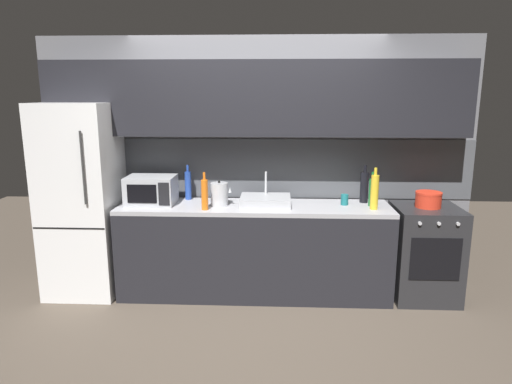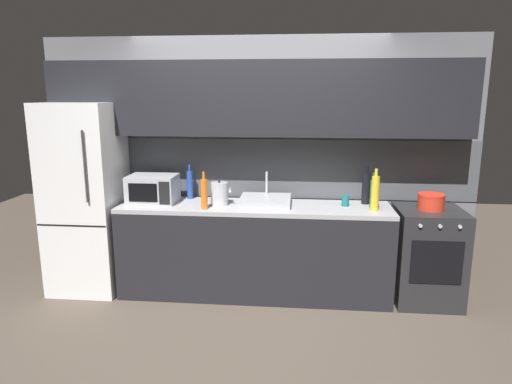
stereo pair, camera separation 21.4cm
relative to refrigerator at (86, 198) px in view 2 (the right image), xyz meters
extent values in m
plane|color=#4C4238|center=(1.68, -0.90, -0.93)|extent=(10.00, 10.00, 0.00)
cube|color=slate|center=(1.68, 0.40, 0.32)|extent=(4.34, 0.10, 2.50)
cube|color=#4C4F54|center=(1.68, 0.35, 0.27)|extent=(4.34, 0.01, 0.60)
cube|color=black|center=(1.68, 0.18, 0.97)|extent=(3.99, 0.34, 0.70)
cube|color=black|center=(1.68, 0.00, -0.50)|extent=(2.60, 0.60, 0.86)
cube|color=#9E9EA3|center=(1.68, 0.00, -0.05)|extent=(2.60, 0.60, 0.04)
cube|color=white|center=(0.00, 0.00, 0.00)|extent=(0.68, 0.66, 1.87)
cube|color=black|center=(0.00, -0.33, -0.19)|extent=(0.67, 0.00, 0.01)
cylinder|color=#333333|center=(0.19, -0.35, 0.37)|extent=(0.02, 0.02, 0.65)
cube|color=#232326|center=(3.32, 0.00, -0.48)|extent=(0.60, 0.60, 0.90)
cube|color=black|center=(3.32, -0.30, -0.44)|extent=(0.45, 0.01, 0.40)
cylinder|color=#B2B2B7|center=(3.15, -0.31, -0.10)|extent=(0.03, 0.02, 0.03)
cylinder|color=#B2B2B7|center=(3.32, -0.31, -0.10)|extent=(0.03, 0.02, 0.03)
cylinder|color=#B2B2B7|center=(3.48, -0.31, -0.10)|extent=(0.03, 0.02, 0.03)
cube|color=#A8AAAF|center=(0.68, 0.02, 0.10)|extent=(0.46, 0.34, 0.27)
cube|color=black|center=(0.64, -0.15, 0.10)|extent=(0.28, 0.01, 0.18)
cube|color=black|center=(0.85, -0.15, 0.10)|extent=(0.10, 0.01, 0.22)
cube|color=#ADAFB5|center=(1.78, 0.03, 0.01)|extent=(0.48, 0.38, 0.08)
cylinder|color=silver|center=(1.78, 0.16, 0.16)|extent=(0.02, 0.02, 0.22)
cylinder|color=#B7BABF|center=(1.35, -0.02, 0.08)|extent=(0.17, 0.17, 0.22)
sphere|color=black|center=(1.35, -0.02, 0.20)|extent=(0.02, 0.02, 0.02)
cone|color=#B7BABF|center=(1.45, -0.02, 0.12)|extent=(0.03, 0.03, 0.05)
cylinder|color=#234299|center=(1.00, 0.22, 0.11)|extent=(0.06, 0.06, 0.28)
cylinder|color=#234299|center=(1.00, 0.22, 0.28)|extent=(0.02, 0.02, 0.07)
cylinder|color=gold|center=(2.79, -0.10, 0.13)|extent=(0.07, 0.07, 0.32)
cylinder|color=gold|center=(2.79, -0.10, 0.32)|extent=(0.03, 0.03, 0.07)
cylinder|color=#1E6B2D|center=(2.79, 0.03, 0.10)|extent=(0.06, 0.06, 0.26)
cylinder|color=#1E6B2D|center=(2.79, 0.03, 0.26)|extent=(0.02, 0.02, 0.07)
cylinder|color=orange|center=(1.23, -0.19, 0.11)|extent=(0.06, 0.06, 0.28)
cylinder|color=orange|center=(1.23, -0.19, 0.28)|extent=(0.02, 0.02, 0.07)
cylinder|color=black|center=(2.75, 0.17, 0.12)|extent=(0.08, 0.08, 0.30)
cylinder|color=black|center=(2.75, 0.17, 0.30)|extent=(0.03, 0.03, 0.07)
cylinder|color=#19666B|center=(2.54, 0.05, 0.02)|extent=(0.07, 0.07, 0.10)
cylinder|color=red|center=(3.32, 0.00, 0.03)|extent=(0.24, 0.24, 0.13)
cylinder|color=red|center=(3.32, 0.00, 0.10)|extent=(0.24, 0.24, 0.02)
camera|label=1|loc=(1.89, -4.20, 1.01)|focal=31.75mm
camera|label=2|loc=(2.10, -4.18, 1.01)|focal=31.75mm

